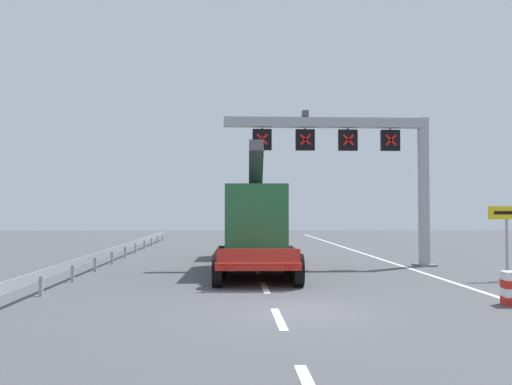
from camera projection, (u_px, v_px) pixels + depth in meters
ground at (296, 312)px, 13.69m from camera, size 112.00×112.00×0.00m
lane_markings at (252, 259)px, 28.31m from camera, size 0.20×43.94×0.01m
edge_line_right at (395, 264)px, 25.96m from camera, size 0.20×63.00×0.01m
overhead_lane_gantry at (356, 148)px, 25.10m from camera, size 9.64×0.90×7.10m
heavy_haul_truck_red at (255, 222)px, 25.63m from camera, size 3.36×14.12×5.30m
exit_sign_yellow at (507, 225)px, 20.14m from camera, size 1.42×0.15×2.70m
guardrail_left at (124, 247)px, 29.30m from camera, size 0.13×35.95×0.76m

